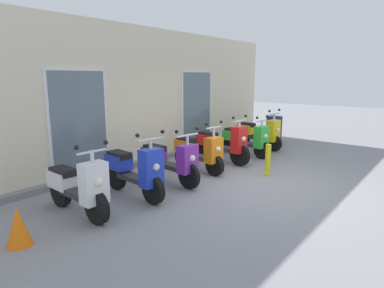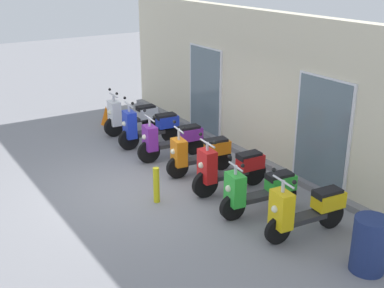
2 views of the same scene
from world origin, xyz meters
name	(u,v)px [view 1 (image 1 of 2)]	position (x,y,z in m)	size (l,w,h in m)	color
ground_plane	(250,183)	(0.00, 0.00, 0.00)	(40.00, 40.00, 0.00)	gray
storefront_facade	(144,98)	(0.00, 3.07, 1.61)	(11.16, 0.50, 3.33)	beige
scooter_white	(78,187)	(-3.11, 1.34, 0.46)	(0.55, 1.57, 1.23)	black
scooter_blue	(134,170)	(-2.01, 1.26, 0.49)	(0.59, 1.63, 1.26)	black
scooter_purple	(169,160)	(-1.01, 1.31, 0.48)	(0.62, 1.67, 1.19)	black
scooter_orange	(199,152)	(0.05, 1.36, 0.46)	(0.58, 1.51, 1.20)	black
scooter_red	(222,144)	(1.07, 1.39, 0.48)	(0.59, 1.68, 1.24)	black
scooter_green	(246,139)	(2.09, 1.28, 0.45)	(0.57, 1.58, 1.15)	black
scooter_yellow	(259,132)	(3.11, 1.41, 0.50)	(0.59, 1.59, 1.23)	black
curb_bollard	(268,160)	(0.71, -0.04, 0.35)	(0.12, 0.12, 0.70)	yellow
trash_bin	(274,129)	(4.33, 1.50, 0.43)	(0.51, 0.51, 0.86)	navy
traffic_cone	(18,227)	(-4.17, 1.08, 0.26)	(0.32, 0.32, 0.52)	orange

